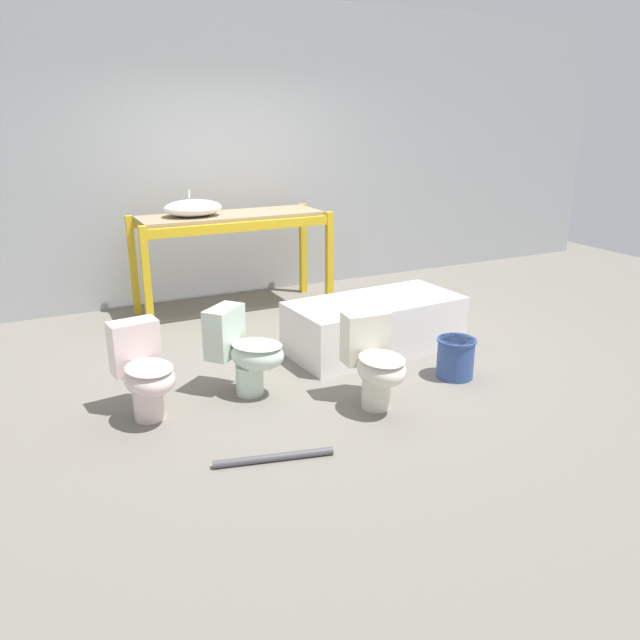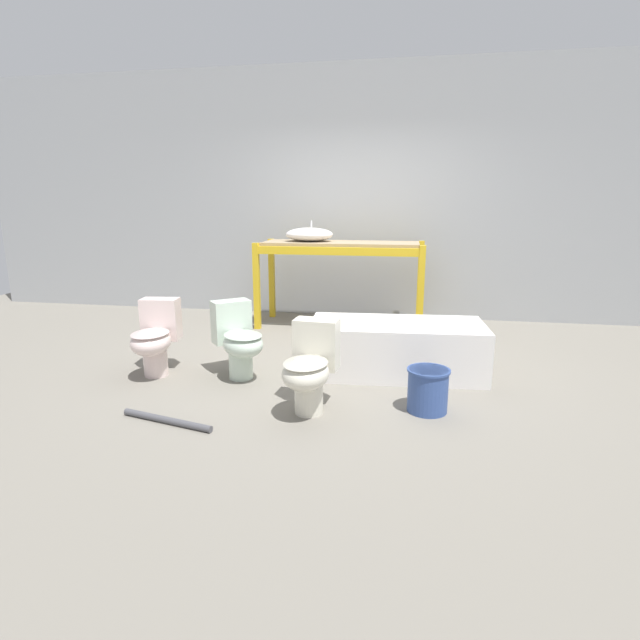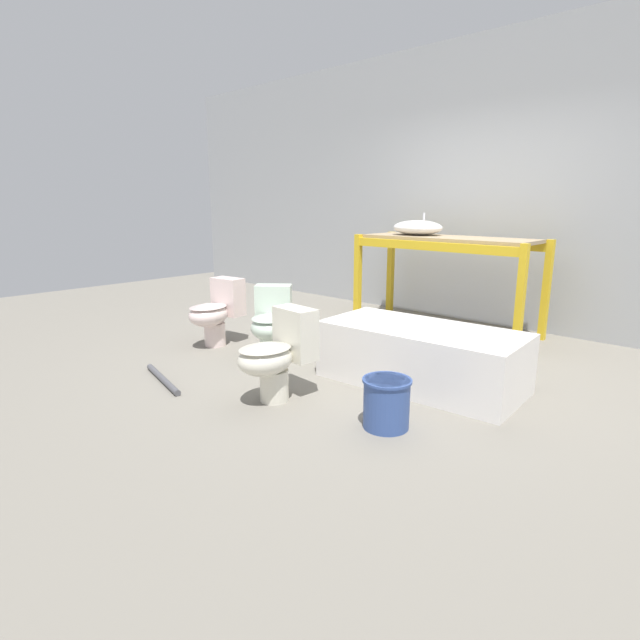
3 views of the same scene
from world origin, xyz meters
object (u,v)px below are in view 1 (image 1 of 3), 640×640
object	(u,v)px
toilet_extra	(375,361)
bucket_white	(456,357)
toilet_near	(245,350)
toilet_far	(144,371)
sink_basin	(193,208)
bathtub_main	(375,321)

from	to	relation	value
toilet_extra	bucket_white	world-z (taller)	toilet_extra
toilet_near	toilet_far	world-z (taller)	same
sink_basin	toilet_near	xyz separation A→B (m)	(-0.22, -2.04, -0.77)
toilet_extra	bucket_white	bearing A→B (deg)	15.69
bathtub_main	toilet_near	xyz separation A→B (m)	(-1.34, -0.36, 0.08)
bucket_white	toilet_near	bearing A→B (deg)	164.06
toilet_near	bucket_white	distance (m)	1.68
toilet_far	bathtub_main	bearing A→B (deg)	4.00
sink_basin	bathtub_main	world-z (taller)	sink_basin
sink_basin	bucket_white	world-z (taller)	sink_basin
toilet_far	toilet_extra	size ratio (longest dim) A/B	1.00
toilet_far	bucket_white	distance (m)	2.39
sink_basin	bucket_white	distance (m)	3.01
toilet_extra	toilet_far	bearing A→B (deg)	165.00
bucket_white	toilet_far	bearing A→B (deg)	170.48
toilet_far	toilet_extra	world-z (taller)	same
toilet_near	toilet_far	size ratio (longest dim) A/B	1.00
toilet_near	toilet_far	xyz separation A→B (m)	(-0.75, -0.06, 0.00)
bathtub_main	toilet_near	bearing A→B (deg)	-168.65
bathtub_main	toilet_near	distance (m)	1.40
toilet_far	toilet_extra	bearing A→B (deg)	-27.69
sink_basin	toilet_extra	distance (m)	2.81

